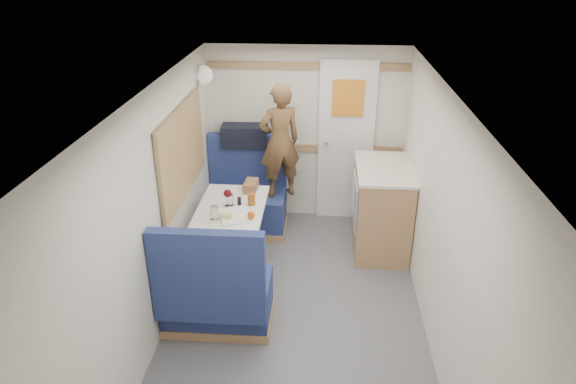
# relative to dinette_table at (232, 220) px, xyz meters

# --- Properties ---
(floor) EXTENTS (4.50, 4.50, 0.00)m
(floor) POSITION_rel_dinette_table_xyz_m (0.65, -1.00, -0.57)
(floor) COLOR #515156
(floor) RESTS_ON ground
(ceiling) EXTENTS (4.50, 4.50, 0.00)m
(ceiling) POSITION_rel_dinette_table_xyz_m (0.65, -1.00, 1.43)
(ceiling) COLOR silver
(ceiling) RESTS_ON wall_back
(wall_back) EXTENTS (2.20, 0.02, 2.00)m
(wall_back) POSITION_rel_dinette_table_xyz_m (0.65, 1.25, 0.43)
(wall_back) COLOR silver
(wall_back) RESTS_ON floor
(wall_left) EXTENTS (0.02, 4.50, 2.00)m
(wall_left) POSITION_rel_dinette_table_xyz_m (-0.45, -1.00, 0.43)
(wall_left) COLOR silver
(wall_left) RESTS_ON floor
(wall_right) EXTENTS (0.02, 4.50, 2.00)m
(wall_right) POSITION_rel_dinette_table_xyz_m (1.75, -1.00, 0.43)
(wall_right) COLOR silver
(wall_right) RESTS_ON floor
(oak_trim_low) EXTENTS (2.15, 0.02, 0.08)m
(oak_trim_low) POSITION_rel_dinette_table_xyz_m (0.65, 1.23, 0.28)
(oak_trim_low) COLOR olive
(oak_trim_low) RESTS_ON wall_back
(oak_trim_high) EXTENTS (2.15, 0.02, 0.08)m
(oak_trim_high) POSITION_rel_dinette_table_xyz_m (0.65, 1.23, 1.21)
(oak_trim_high) COLOR olive
(oak_trim_high) RESTS_ON wall_back
(side_window) EXTENTS (0.04, 1.30, 0.72)m
(side_window) POSITION_rel_dinette_table_xyz_m (-0.43, 0.00, 0.68)
(side_window) COLOR #9AA38B
(side_window) RESTS_ON wall_left
(rear_door) EXTENTS (0.62, 0.12, 1.86)m
(rear_door) POSITION_rel_dinette_table_xyz_m (1.10, 1.22, 0.41)
(rear_door) COLOR white
(rear_door) RESTS_ON wall_back
(dinette_table) EXTENTS (0.62, 0.92, 0.72)m
(dinette_table) POSITION_rel_dinette_table_xyz_m (0.00, 0.00, 0.00)
(dinette_table) COLOR white
(dinette_table) RESTS_ON floor
(bench_far) EXTENTS (0.90, 0.59, 1.05)m
(bench_far) POSITION_rel_dinette_table_xyz_m (-0.00, 0.86, -0.27)
(bench_far) COLOR navy
(bench_far) RESTS_ON floor
(bench_near) EXTENTS (0.90, 0.59, 1.05)m
(bench_near) POSITION_rel_dinette_table_xyz_m (-0.00, -0.86, -0.27)
(bench_near) COLOR navy
(bench_near) RESTS_ON floor
(ledge) EXTENTS (0.90, 0.14, 0.04)m
(ledge) POSITION_rel_dinette_table_xyz_m (-0.00, 1.12, 0.31)
(ledge) COLOR olive
(ledge) RESTS_ON bench_far
(dome_light) EXTENTS (0.20, 0.20, 0.20)m
(dome_light) POSITION_rel_dinette_table_xyz_m (-0.39, 0.85, 1.18)
(dome_light) COLOR white
(dome_light) RESTS_ON wall_left
(galley_counter) EXTENTS (0.57, 0.92, 0.92)m
(galley_counter) POSITION_rel_dinette_table_xyz_m (1.47, 0.55, -0.10)
(galley_counter) COLOR olive
(galley_counter) RESTS_ON floor
(person) EXTENTS (0.53, 0.46, 1.24)m
(person) POSITION_rel_dinette_table_xyz_m (0.39, 0.82, 0.50)
(person) COLOR brown
(person) RESTS_ON bench_far
(duffel_bag) EXTENTS (0.51, 0.26, 0.24)m
(duffel_bag) POSITION_rel_dinette_table_xyz_m (-0.03, 1.12, 0.45)
(duffel_bag) COLOR black
(duffel_bag) RESTS_ON ledge
(tray) EXTENTS (0.36, 0.41, 0.02)m
(tray) POSITION_rel_dinette_table_xyz_m (0.06, -0.22, 0.16)
(tray) COLOR white
(tray) RESTS_ON dinette_table
(orange_fruit) EXTENTS (0.07, 0.07, 0.07)m
(orange_fruit) POSITION_rel_dinette_table_xyz_m (0.22, -0.28, 0.21)
(orange_fruit) COLOR orange
(orange_fruit) RESTS_ON tray
(cheese_block) EXTENTS (0.12, 0.07, 0.04)m
(cheese_block) POSITION_rel_dinette_table_xyz_m (-0.00, -0.27, 0.19)
(cheese_block) COLOR #DDD67F
(cheese_block) RESTS_ON tray
(wine_glass) EXTENTS (0.08, 0.08, 0.17)m
(wine_glass) POSITION_rel_dinette_table_xyz_m (-0.03, -0.02, 0.28)
(wine_glass) COLOR white
(wine_glass) RESTS_ON dinette_table
(tumbler_left) EXTENTS (0.08, 0.08, 0.12)m
(tumbler_left) POSITION_rel_dinette_table_xyz_m (-0.11, -0.28, 0.22)
(tumbler_left) COLOR white
(tumbler_left) RESTS_ON dinette_table
(tumbler_right) EXTENTS (0.07, 0.07, 0.11)m
(tumbler_right) POSITION_rel_dinette_table_xyz_m (-0.01, 0.00, 0.21)
(tumbler_right) COLOR silver
(tumbler_right) RESTS_ON dinette_table
(beer_glass) EXTENTS (0.07, 0.07, 0.11)m
(beer_glass) POSITION_rel_dinette_table_xyz_m (0.19, 0.03, 0.21)
(beer_glass) COLOR #8B4C14
(beer_glass) RESTS_ON dinette_table
(pepper_grinder) EXTENTS (0.04, 0.04, 0.09)m
(pepper_grinder) POSITION_rel_dinette_table_xyz_m (0.08, -0.02, 0.20)
(pepper_grinder) COLOR black
(pepper_grinder) RESTS_ON dinette_table
(bread_loaf) EXTENTS (0.13, 0.23, 0.09)m
(bread_loaf) POSITION_rel_dinette_table_xyz_m (0.14, 0.35, 0.20)
(bread_loaf) COLOR olive
(bread_loaf) RESTS_ON dinette_table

